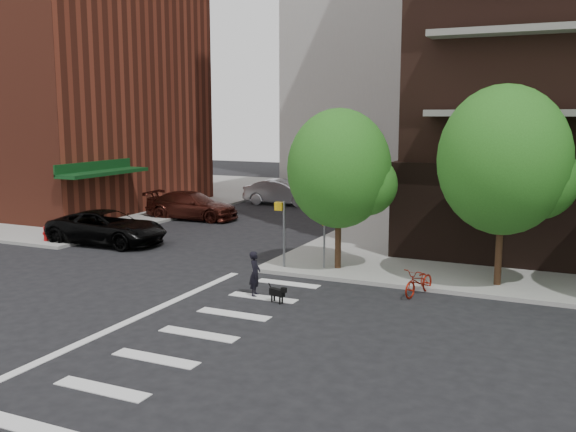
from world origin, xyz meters
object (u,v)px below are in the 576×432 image
parked_car_maroon (192,206)px  parked_car_silver (282,192)px  fire_hydrant (46,233)px  dog_walker (255,274)px  scooter (419,282)px  parked_car_black (107,228)px

parked_car_maroon → parked_car_silver: parked_car_silver is taller
fire_hydrant → dog_walker: bearing=-15.7°
fire_hydrant → scooter: scooter is taller
parked_car_silver → dog_walker: size_ratio=3.38×
fire_hydrant → scooter: size_ratio=0.40×
parked_car_silver → dog_walker: 22.32m
fire_hydrant → parked_car_silver: parked_car_silver is taller
fire_hydrant → parked_car_maroon: 9.36m
fire_hydrant → dog_walker: dog_walker is taller
parked_car_black → dog_walker: size_ratio=3.74×
dog_walker → fire_hydrant: bearing=59.9°
parked_car_black → parked_car_maroon: parked_car_maroon is taller
parked_car_maroon → scooter: bearing=-126.9°
dog_walker → parked_car_silver: bearing=8.4°
parked_car_black → parked_car_silver: 15.79m
fire_hydrant → parked_car_maroon: bearing=75.8°
parked_car_maroon → dog_walker: parked_car_maroon is taller
parked_car_black → fire_hydrant: bearing=111.5°
fire_hydrant → scooter: (18.19, -1.30, -0.07)m
fire_hydrant → parked_car_silver: bearing=75.1°
parked_car_black → parked_car_silver: (1.79, 15.68, 0.06)m
fire_hydrant → parked_car_silver: size_ratio=0.14×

